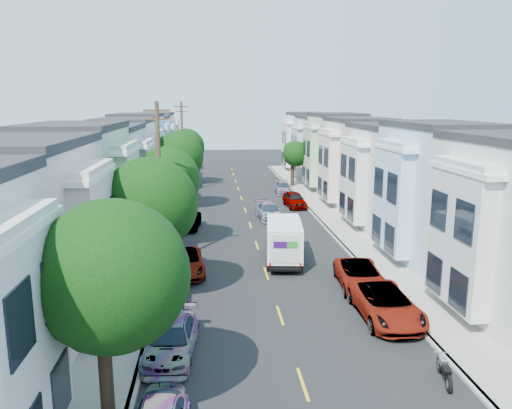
{
  "coord_description": "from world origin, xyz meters",
  "views": [
    {
      "loc": [
        -3.2,
        -28.23,
        10.07
      ],
      "look_at": [
        0.29,
        9.95,
        2.2
      ],
      "focal_mm": 35.0,
      "sensor_mm": 36.0,
      "label": 1
    }
  ],
  "objects_px": {
    "utility_pole_far": "(182,147)",
    "parked_right_c": "(295,200)",
    "parked_right_b": "(360,276)",
    "parked_right_d": "(283,188)",
    "tree_a": "(110,276)",
    "parked_left_b": "(172,340)",
    "tree_d": "(177,157)",
    "motorcycle": "(444,371)",
    "parked_left_c": "(184,263)",
    "parked_right_a": "(386,304)",
    "tree_c": "(166,180)",
    "tree_far_r": "(295,154)",
    "tree_e": "(185,147)",
    "tree_b": "(148,205)",
    "utility_pole_near": "(160,185)",
    "fedex_truck": "(284,239)",
    "lead_sedan": "(269,211)",
    "parked_left_d": "(191,221)"
  },
  "relations": [
    {
      "from": "utility_pole_far",
      "to": "parked_right_c",
      "type": "relative_size",
      "value": 2.19
    },
    {
      "from": "parked_right_b",
      "to": "parked_right_d",
      "type": "distance_m",
      "value": 29.3
    },
    {
      "from": "tree_a",
      "to": "parked_left_b",
      "type": "distance_m",
      "value": 6.12
    },
    {
      "from": "tree_d",
      "to": "parked_right_b",
      "type": "height_order",
      "value": "tree_d"
    },
    {
      "from": "parked_right_d",
      "to": "motorcycle",
      "type": "relative_size",
      "value": 2.12
    },
    {
      "from": "parked_left_c",
      "to": "motorcycle",
      "type": "relative_size",
      "value": 2.54
    },
    {
      "from": "tree_a",
      "to": "parked_right_a",
      "type": "bearing_deg",
      "value": 31.05
    },
    {
      "from": "tree_c",
      "to": "tree_far_r",
      "type": "xyz_separation_m",
      "value": [
        13.2,
        24.6,
        -0.88
      ]
    },
    {
      "from": "tree_e",
      "to": "motorcycle",
      "type": "bearing_deg",
      "value": -75.83
    },
    {
      "from": "tree_b",
      "to": "parked_left_c",
      "type": "distance_m",
      "value": 6.29
    },
    {
      "from": "tree_c",
      "to": "parked_right_a",
      "type": "height_order",
      "value": "tree_c"
    },
    {
      "from": "tree_far_r",
      "to": "parked_right_b",
      "type": "relative_size",
      "value": 1.09
    },
    {
      "from": "tree_d",
      "to": "utility_pole_near",
      "type": "height_order",
      "value": "utility_pole_near"
    },
    {
      "from": "tree_d",
      "to": "parked_right_d",
      "type": "xyz_separation_m",
      "value": [
        11.2,
        7.66,
        -4.44
      ]
    },
    {
      "from": "tree_e",
      "to": "utility_pole_near",
      "type": "distance_m",
      "value": 31.3
    },
    {
      "from": "tree_d",
      "to": "parked_right_c",
      "type": "xyz_separation_m",
      "value": [
        11.2,
        0.14,
        -4.33
      ]
    },
    {
      "from": "tree_d",
      "to": "utility_pole_far",
      "type": "height_order",
      "value": "utility_pole_far"
    },
    {
      "from": "tree_a",
      "to": "parked_right_b",
      "type": "relative_size",
      "value": 1.43
    },
    {
      "from": "utility_pole_far",
      "to": "fedex_truck",
      "type": "height_order",
      "value": "utility_pole_far"
    },
    {
      "from": "tree_c",
      "to": "parked_right_b",
      "type": "distance_m",
      "value": 14.93
    },
    {
      "from": "tree_far_r",
      "to": "parked_left_c",
      "type": "relative_size",
      "value": 1.11
    },
    {
      "from": "tree_far_r",
      "to": "parked_left_b",
      "type": "distance_m",
      "value": 42.0
    },
    {
      "from": "parked_right_c",
      "to": "tree_e",
      "type": "bearing_deg",
      "value": 123.79
    },
    {
      "from": "lead_sedan",
      "to": "tree_c",
      "type": "bearing_deg",
      "value": -139.82
    },
    {
      "from": "tree_c",
      "to": "parked_right_c",
      "type": "bearing_deg",
      "value": 48.86
    },
    {
      "from": "tree_d",
      "to": "motorcycle",
      "type": "xyz_separation_m",
      "value": [
        11.5,
        -31.09,
        -4.66
      ]
    },
    {
      "from": "tree_a",
      "to": "lead_sedan",
      "type": "distance_m",
      "value": 29.28
    },
    {
      "from": "tree_far_r",
      "to": "motorcycle",
      "type": "relative_size",
      "value": 2.83
    },
    {
      "from": "tree_e",
      "to": "parked_right_d",
      "type": "distance_m",
      "value": 13.72
    },
    {
      "from": "tree_b",
      "to": "tree_c",
      "type": "distance_m",
      "value": 9.92
    },
    {
      "from": "parked_left_d",
      "to": "parked_right_a",
      "type": "height_order",
      "value": "parked_right_a"
    },
    {
      "from": "utility_pole_far",
      "to": "lead_sedan",
      "type": "relative_size",
      "value": 2.22
    },
    {
      "from": "fedex_truck",
      "to": "parked_right_c",
      "type": "distance_m",
      "value": 17.09
    },
    {
      "from": "utility_pole_far",
      "to": "fedex_truck",
      "type": "relative_size",
      "value": 1.78
    },
    {
      "from": "motorcycle",
      "to": "parked_right_b",
      "type": "bearing_deg",
      "value": 103.96
    },
    {
      "from": "parked_left_b",
      "to": "parked_left_d",
      "type": "bearing_deg",
      "value": 94.88
    },
    {
      "from": "utility_pole_near",
      "to": "utility_pole_far",
      "type": "bearing_deg",
      "value": 90.0
    },
    {
      "from": "utility_pole_near",
      "to": "motorcycle",
      "type": "xyz_separation_m",
      "value": [
        11.5,
        -14.26,
        -4.74
      ]
    },
    {
      "from": "tree_b",
      "to": "fedex_truck",
      "type": "distance_m",
      "value": 10.42
    },
    {
      "from": "tree_far_r",
      "to": "fedex_truck",
      "type": "height_order",
      "value": "tree_far_r"
    },
    {
      "from": "tree_e",
      "to": "parked_left_b",
      "type": "distance_m",
      "value": 42.93
    },
    {
      "from": "tree_b",
      "to": "tree_d",
      "type": "relative_size",
      "value": 1.01
    },
    {
      "from": "tree_a",
      "to": "tree_b",
      "type": "height_order",
      "value": "tree_b"
    },
    {
      "from": "tree_d",
      "to": "parked_right_a",
      "type": "xyz_separation_m",
      "value": [
        11.2,
        -25.69,
        -4.32
      ]
    },
    {
      "from": "tree_d",
      "to": "motorcycle",
      "type": "relative_size",
      "value": 3.79
    },
    {
      "from": "tree_c",
      "to": "tree_far_r",
      "type": "height_order",
      "value": "tree_c"
    },
    {
      "from": "tree_a",
      "to": "utility_pole_near",
      "type": "xyz_separation_m",
      "value": [
        0.0,
        15.6,
        0.23
      ]
    },
    {
      "from": "tree_b",
      "to": "utility_pole_far",
      "type": "xyz_separation_m",
      "value": [
        0.0,
        31.76,
        0.03
      ]
    },
    {
      "from": "parked_left_c",
      "to": "motorcycle",
      "type": "xyz_separation_m",
      "value": [
        10.1,
        -12.73,
        -0.28
      ]
    },
    {
      "from": "parked_left_d",
      "to": "parked_right_d",
      "type": "bearing_deg",
      "value": 62.75
    }
  ]
}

